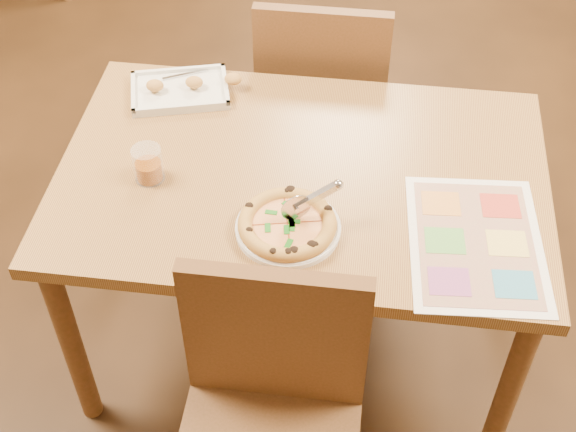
# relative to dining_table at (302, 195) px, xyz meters

# --- Properties ---
(dining_table) EXTENTS (1.30, 0.85, 0.72)m
(dining_table) POSITION_rel_dining_table_xyz_m (0.00, 0.00, 0.00)
(dining_table) COLOR olive
(dining_table) RESTS_ON ground
(chair_near) EXTENTS (0.42, 0.42, 0.47)m
(chair_near) POSITION_rel_dining_table_xyz_m (0.00, -0.60, -0.07)
(chair_near) COLOR brown
(chair_near) RESTS_ON ground
(chair_far) EXTENTS (0.42, 0.42, 0.47)m
(chair_far) POSITION_rel_dining_table_xyz_m (-0.00, 0.60, -0.07)
(chair_far) COLOR brown
(chair_far) RESTS_ON ground
(plate) EXTENTS (0.32, 0.32, 0.01)m
(plate) POSITION_rel_dining_table_xyz_m (-0.01, -0.22, 0.09)
(plate) COLOR white
(plate) RESTS_ON dining_table
(pizza) EXTENTS (0.24, 0.24, 0.04)m
(pizza) POSITION_rel_dining_table_xyz_m (-0.01, -0.22, 0.11)
(pizza) COLOR gold
(pizza) RESTS_ON plate
(pizza_cutter) EXTENTS (0.14, 0.08, 0.09)m
(pizza_cutter) POSITION_rel_dining_table_xyz_m (0.04, -0.19, 0.17)
(pizza_cutter) COLOR silver
(pizza_cutter) RESTS_ON pizza
(appetizer_tray) EXTENTS (0.34, 0.26, 0.05)m
(appetizer_tray) POSITION_rel_dining_table_xyz_m (-0.39, 0.29, 0.10)
(appetizer_tray) COLOR silver
(appetizer_tray) RESTS_ON dining_table
(glass_tumbler) EXTENTS (0.08, 0.08, 0.10)m
(glass_tumbler) POSITION_rel_dining_table_xyz_m (-0.39, -0.07, 0.13)
(glass_tumbler) COLOR #86400A
(glass_tumbler) RESTS_ON dining_table
(menu) EXTENTS (0.35, 0.47, 0.00)m
(menu) POSITION_rel_dining_table_xyz_m (0.45, -0.20, 0.09)
(menu) COLOR white
(menu) RESTS_ON dining_table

